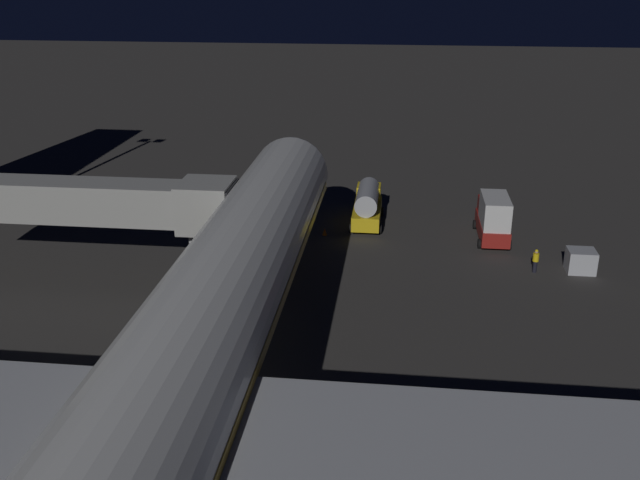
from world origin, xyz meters
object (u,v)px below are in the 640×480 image
jet_bridge (106,202)px  traffic_cone_nose_port (325,232)px  traffic_cone_nose_starboard (268,229)px  fuel_tanker (367,203)px  ground_crew_near_nose_gear (536,260)px  airliner_at_gate (134,461)px  baggage_container_near_belt (581,261)px  cargo_truck_aft (493,217)px

jet_bridge → traffic_cone_nose_port: size_ratio=35.18×
traffic_cone_nose_port → traffic_cone_nose_starboard: size_ratio=1.00×
fuel_tanker → ground_crew_near_nose_gear: bearing=144.3°
airliner_at_gate → baggage_container_near_belt: 35.04m
cargo_truck_aft → traffic_cone_nose_port: 12.59m
airliner_at_gate → traffic_cone_nose_port: airliner_at_gate is taller
cargo_truck_aft → fuel_tanker: (9.44, -2.56, -0.13)m
jet_bridge → baggage_container_near_belt: bearing=-171.0°
airliner_at_gate → ground_crew_near_nose_gear: airliner_at_gate is taller
baggage_container_near_belt → traffic_cone_nose_port: (17.73, -4.83, -0.49)m
airliner_at_gate → ground_crew_near_nose_gear: 32.98m
ground_crew_near_nose_gear → traffic_cone_nose_starboard: 19.83m
jet_bridge → fuel_tanker: (-15.82, -12.71, -3.66)m
jet_bridge → cargo_truck_aft: size_ratio=3.33×
baggage_container_near_belt → traffic_cone_nose_port: size_ratio=3.30×
airliner_at_gate → baggage_container_near_belt: airliner_at_gate is taller
airliner_at_gate → jet_bridge: size_ratio=3.57×
airliner_at_gate → jet_bridge: airliner_at_gate is taller
cargo_truck_aft → traffic_cone_nose_port: bearing=2.3°
jet_bridge → traffic_cone_nose_starboard: 13.72m
traffic_cone_nose_starboard → traffic_cone_nose_port: bearing=180.0°
cargo_truck_aft → traffic_cone_nose_port: size_ratio=10.57×
ground_crew_near_nose_gear → traffic_cone_nose_port: ground_crew_near_nose_gear is taller
traffic_cone_nose_starboard → fuel_tanker: bearing=-157.6°
airliner_at_gate → fuel_tanker: bearing=-98.2°
baggage_container_near_belt → traffic_cone_nose_starboard: size_ratio=3.30×
jet_bridge → baggage_container_near_belt: size_ratio=10.66×
airliner_at_gate → traffic_cone_nose_starboard: size_ratio=125.48×
traffic_cone_nose_port → ground_crew_near_nose_gear: bearing=160.1°
traffic_cone_nose_port → traffic_cone_nose_starboard: same height
jet_bridge → fuel_tanker: jet_bridge is taller
ground_crew_near_nose_gear → airliner_at_gate: bearing=58.9°
airliner_at_gate → cargo_truck_aft: 37.03m
baggage_container_near_belt → traffic_cone_nose_port: bearing=-15.2°
jet_bridge → traffic_cone_nose_starboard: jet_bridge is taller
fuel_tanker → traffic_cone_nose_port: bearing=45.1°
airliner_at_gate → baggage_container_near_belt: size_ratio=38.01×
ground_crew_near_nose_gear → traffic_cone_nose_port: size_ratio=2.98×
airliner_at_gate → cargo_truck_aft: size_ratio=11.88×
fuel_tanker → baggage_container_near_belt: bearing=151.7°
fuel_tanker → ground_crew_near_nose_gear: size_ratio=3.70×
jet_bridge → traffic_cone_nose_port: 16.77m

